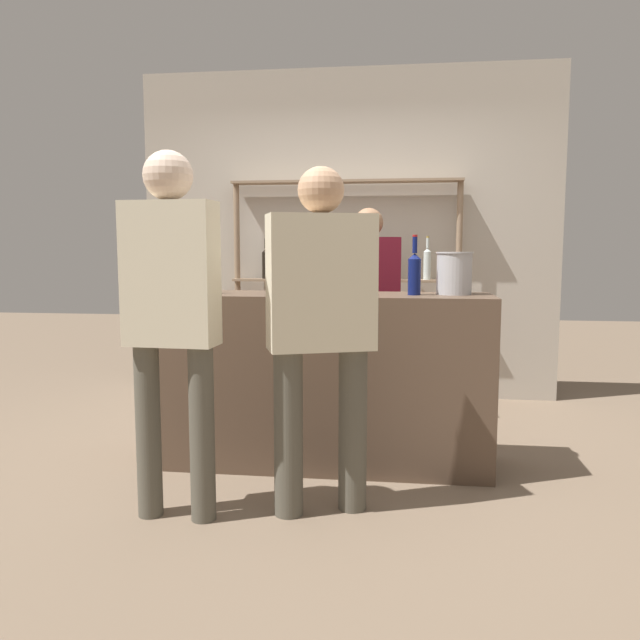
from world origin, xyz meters
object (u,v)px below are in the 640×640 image
(server_behind_counter, at_px, (368,300))
(counter_bottle_5, at_px, (342,271))
(counter_bottle_4, at_px, (337,272))
(customer_left, at_px, (172,305))
(counter_bottle_2, at_px, (278,273))
(counter_bottle_0, at_px, (414,272))
(customer_center, at_px, (321,317))
(ice_bucket, at_px, (454,273))
(counter_bottle_1, at_px, (317,273))
(counter_bottle_3, at_px, (193,271))

(server_behind_counter, bearing_deg, counter_bottle_5, -19.44)
(counter_bottle_4, xyz_separation_m, customer_left, (-0.68, -0.91, -0.12))
(counter_bottle_2, height_order, counter_bottle_5, counter_bottle_5)
(counter_bottle_0, bearing_deg, customer_center, -124.27)
(ice_bucket, xyz_separation_m, server_behind_counter, (-0.54, 0.83, -0.23))
(counter_bottle_4, xyz_separation_m, counter_bottle_5, (0.04, -0.16, 0.01))
(counter_bottle_2, relative_size, customer_left, 0.19)
(counter_bottle_1, relative_size, ice_bucket, 1.35)
(ice_bucket, distance_m, customer_left, 1.63)
(counter_bottle_2, relative_size, ice_bucket, 1.35)
(customer_center, xyz_separation_m, server_behind_counter, (0.14, 1.57, -0.04))
(counter_bottle_3, distance_m, customer_center, 1.02)
(counter_bottle_0, bearing_deg, customer_left, -144.08)
(counter_bottle_0, xyz_separation_m, server_behind_counter, (-0.31, 0.91, -0.23))
(counter_bottle_2, relative_size, counter_bottle_4, 1.00)
(counter_bottle_0, distance_m, server_behind_counter, 0.99)
(customer_left, bearing_deg, customer_center, -73.79)
(counter_bottle_2, distance_m, customer_center, 0.78)
(counter_bottle_4, bearing_deg, customer_center, -90.15)
(counter_bottle_2, bearing_deg, customer_center, -63.14)
(counter_bottle_0, relative_size, server_behind_counter, 0.22)
(counter_bottle_5, relative_size, customer_left, 0.20)
(customer_left, height_order, customer_center, customer_left)
(counter_bottle_1, height_order, customer_left, customer_left)
(counter_bottle_3, height_order, server_behind_counter, server_behind_counter)
(counter_bottle_2, height_order, customer_left, customer_left)
(counter_bottle_2, bearing_deg, counter_bottle_5, -11.37)
(ice_bucket, bearing_deg, customer_left, -146.65)
(ice_bucket, distance_m, server_behind_counter, 1.02)
(counter_bottle_4, distance_m, customer_center, 0.77)
(counter_bottle_2, relative_size, counter_bottle_3, 0.92)
(counter_bottle_5, bearing_deg, counter_bottle_4, 105.83)
(counter_bottle_0, bearing_deg, counter_bottle_2, 179.20)
(counter_bottle_3, relative_size, counter_bottle_5, 1.03)
(counter_bottle_0, distance_m, counter_bottle_3, 1.27)
(ice_bucket, bearing_deg, counter_bottle_1, -169.08)
(counter_bottle_3, distance_m, counter_bottle_5, 0.87)
(counter_bottle_3, bearing_deg, counter_bottle_1, 1.42)
(counter_bottle_3, bearing_deg, counter_bottle_4, 12.44)
(counter_bottle_1, relative_size, customer_left, 0.19)
(ice_bucket, bearing_deg, customer_center, -132.65)
(counter_bottle_2, bearing_deg, server_behind_counter, 61.78)
(counter_bottle_2, bearing_deg, counter_bottle_1, -19.26)
(counter_bottle_3, relative_size, server_behind_counter, 0.23)
(counter_bottle_0, relative_size, customer_center, 0.20)
(counter_bottle_1, relative_size, counter_bottle_2, 1.00)
(counter_bottle_2, xyz_separation_m, customer_left, (-0.34, -0.83, -0.12))
(counter_bottle_2, distance_m, counter_bottle_5, 0.39)
(counter_bottle_2, height_order, server_behind_counter, server_behind_counter)
(counter_bottle_4, relative_size, server_behind_counter, 0.21)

